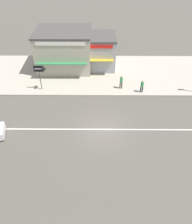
{
  "coord_description": "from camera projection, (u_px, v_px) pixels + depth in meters",
  "views": [
    {
      "loc": [
        -0.51,
        -14.79,
        14.58
      ],
      "look_at": [
        -0.62,
        1.61,
        0.8
      ],
      "focal_mm": 35.0,
      "sensor_mm": 36.0,
      "label": 1
    }
  ],
  "objects": [
    {
      "name": "kerb_strip",
      "position": [
        101.0,
        73.0,
        28.59
      ],
      "size": [
        68.0,
        10.0,
        0.15
      ],
      "primitive_type": "cube",
      "color": "#ADA393",
      "rests_on": "ground"
    },
    {
      "name": "pedestrian_near_clock",
      "position": [
        121.0,
        81.0,
        25.18
      ],
      "size": [
        0.34,
        0.34,
        1.64
      ],
      "color": "#4C4238",
      "rests_on": "kerb_strip"
    },
    {
      "name": "ground_plane",
      "position": [
        102.0,
        129.0,
        20.7
      ],
      "size": [
        160.0,
        160.0,
        0.0
      ],
      "primitive_type": "plane",
      "color": "#544F47"
    },
    {
      "name": "shopfront_mid_block",
      "position": [
        64.0,
        49.0,
        28.26
      ],
      "size": [
        6.95,
        6.27,
        4.91
      ],
      "color": "#B2A893",
      "rests_on": "kerb_strip"
    },
    {
      "name": "arrow_signboard",
      "position": [
        43.0,
        70.0,
        23.95
      ],
      "size": [
        1.35,
        0.79,
        3.1
      ],
      "color": "#4C4C51",
      "rests_on": "kerb_strip"
    },
    {
      "name": "lane_centre_stripe",
      "position": [
        102.0,
        129.0,
        20.69
      ],
      "size": [
        50.4,
        0.14,
        0.01
      ],
      "primitive_type": "cube",
      "color": "silver",
      "rests_on": "ground"
    },
    {
      "name": "pedestrian_by_shop",
      "position": [
        142.0,
        85.0,
        24.61
      ],
      "size": [
        0.34,
        0.34,
        1.56
      ],
      "color": "#232838",
      "rests_on": "kerb_strip"
    },
    {
      "name": "shopfront_corner_warung",
      "position": [
        92.0,
        51.0,
        28.7
      ],
      "size": [
        6.08,
        5.13,
        4.21
      ],
      "color": "#999EA8",
      "rests_on": "kerb_strip"
    }
  ]
}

